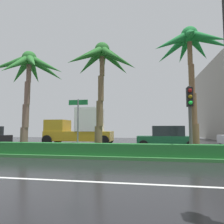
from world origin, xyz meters
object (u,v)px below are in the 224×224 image
at_px(traffic_signal_median_right, 190,108).
at_px(box_truck_lead, 80,128).
at_px(palm_tree_centre_right, 191,49).
at_px(street_name_sign, 78,118).
at_px(car_in_traffic_second, 166,138).
at_px(palm_tree_centre_left, 29,71).
at_px(palm_tree_centre, 102,64).

xyz_separation_m(traffic_signal_median_right, box_truck_lead, (-8.49, 8.19, -1.01)).
xyz_separation_m(palm_tree_centre_right, street_name_sign, (-6.23, -0.84, -3.86)).
bearing_deg(box_truck_lead, car_in_traffic_second, 160.54).
height_order(palm_tree_centre_right, street_name_sign, palm_tree_centre_right).
relative_size(palm_tree_centre_right, box_truck_lead, 1.10).
xyz_separation_m(traffic_signal_median_right, car_in_traffic_second, (-0.69, 5.43, -1.73)).
xyz_separation_m(palm_tree_centre_left, box_truck_lead, (0.98, 7.20, -3.61)).
bearing_deg(box_truck_lead, street_name_sign, 108.02).
height_order(palm_tree_centre_right, traffic_signal_median_right, palm_tree_centre_right).
relative_size(palm_tree_centre_right, traffic_signal_median_right, 2.03).
bearing_deg(traffic_signal_median_right, palm_tree_centre_left, 174.05).
height_order(palm_tree_centre_left, box_truck_lead, palm_tree_centre_left).
relative_size(traffic_signal_median_right, car_in_traffic_second, 0.81).
bearing_deg(car_in_traffic_second, palm_tree_centre_left, 26.85).
distance_m(traffic_signal_median_right, street_name_sign, 5.91).
height_order(palm_tree_centre, street_name_sign, palm_tree_centre).
bearing_deg(palm_tree_centre, box_truck_lead, 117.67).
xyz_separation_m(palm_tree_centre_left, traffic_signal_median_right, (9.47, -0.99, -2.60)).
height_order(box_truck_lead, car_in_traffic_second, box_truck_lead).
bearing_deg(box_truck_lead, palm_tree_centre_left, 82.25).
relative_size(street_name_sign, car_in_traffic_second, 0.70).
bearing_deg(box_truck_lead, traffic_signal_median_right, 136.05).
distance_m(box_truck_lead, car_in_traffic_second, 8.30).
bearing_deg(box_truck_lead, palm_tree_centre_right, 140.91).
bearing_deg(palm_tree_centre_left, palm_tree_centre_right, 0.13).
distance_m(traffic_signal_median_right, box_truck_lead, 11.84).
relative_size(palm_tree_centre, street_name_sign, 2.18).
bearing_deg(palm_tree_centre_left, box_truck_lead, 82.25).
distance_m(palm_tree_centre_left, box_truck_lead, 8.12).
bearing_deg(palm_tree_centre_left, street_name_sign, -12.80).
xyz_separation_m(palm_tree_centre_right, traffic_signal_median_right, (-0.34, -1.01, -3.39)).
xyz_separation_m(palm_tree_centre, box_truck_lead, (-3.75, 7.16, -3.81)).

